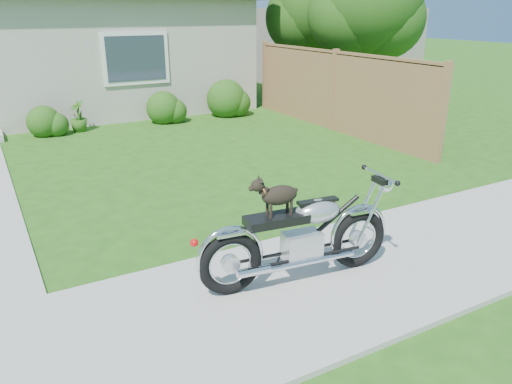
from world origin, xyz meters
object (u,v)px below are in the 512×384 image
tree_near (373,6)px  tree_far (321,11)px  motorcycle_with_dog (301,235)px  fence (334,91)px  potted_plant_right (78,116)px  house (12,33)px

tree_near → tree_far: 2.23m
tree_near → motorcycle_with_dog: tree_near is taller
fence → motorcycle_with_dog: size_ratio=2.98×
potted_plant_right → tree_far: bearing=5.8°
fence → tree_near: size_ratio=1.49×
tree_near → tree_far: tree_near is taller
house → motorcycle_with_dog: house is taller
tree_far → motorcycle_with_dog: bearing=-126.8°
fence → potted_plant_right: (-5.43, 2.80, -0.57)m
tree_near → motorcycle_with_dog: 10.14m
house → fence: size_ratio=1.90×
tree_near → house: bearing=150.0°
potted_plant_right → fence: bearing=-27.3°
potted_plant_right → tree_near: bearing=-10.8°
house → potted_plant_right: (0.87, -3.44, -1.79)m
house → fence: bearing=-44.7°
house → tree_far: size_ratio=2.99×
fence → tree_near: (2.20, 1.34, 1.91)m
fence → motorcycle_with_dog: bearing=-130.2°
house → tree_far: house is taller
fence → potted_plant_right: bearing=152.7°
tree_near → potted_plant_right: (-7.63, 1.46, -2.48)m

